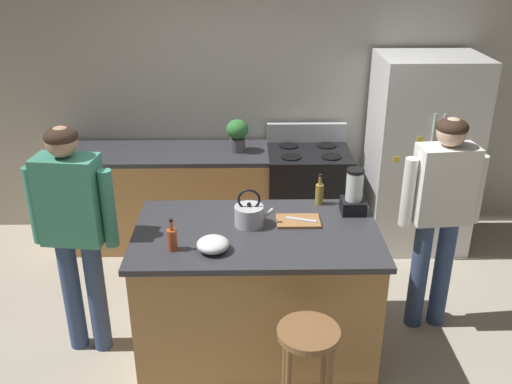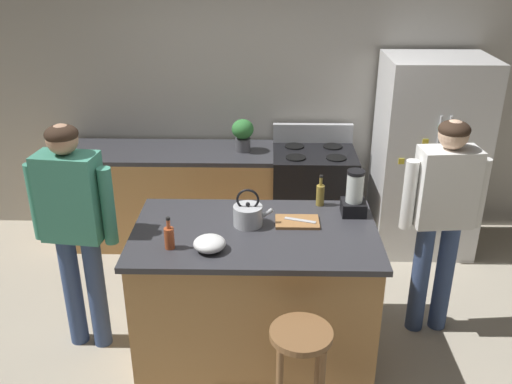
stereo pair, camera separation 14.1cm
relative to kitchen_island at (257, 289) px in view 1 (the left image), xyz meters
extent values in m
plane|color=#B2A893|center=(0.00, 0.00, -0.47)|extent=(14.00, 14.00, 0.00)
cube|color=#BCB7AD|center=(0.00, 1.95, 0.88)|extent=(8.00, 0.10, 2.70)
cube|color=#B7844C|center=(0.00, 0.00, -0.02)|extent=(1.60, 0.92, 0.89)
cube|color=#333338|center=(0.00, 0.00, 0.44)|extent=(1.66, 0.98, 0.04)
cube|color=#B7844C|center=(-0.80, 1.55, -0.02)|extent=(2.00, 0.64, 0.89)
cube|color=#333338|center=(-0.80, 1.55, 0.44)|extent=(2.00, 0.64, 0.04)
cube|color=silver|center=(1.54, 1.50, 0.44)|extent=(0.90, 0.70, 1.81)
cylinder|color=#B7BABF|center=(1.50, 1.13, 0.53)|extent=(0.02, 0.02, 0.81)
cylinder|color=#B7BABF|center=(1.58, 1.13, 0.53)|extent=(0.02, 0.02, 0.81)
cube|color=red|center=(1.72, 1.15, 0.70)|extent=(0.05, 0.01, 0.05)
cube|color=yellow|center=(1.40, 1.15, 0.70)|extent=(0.05, 0.01, 0.05)
cube|color=#3FB259|center=(1.87, 1.15, 0.36)|extent=(0.05, 0.01, 0.05)
cube|color=yellow|center=(1.22, 1.15, 0.53)|extent=(0.05, 0.01, 0.05)
cube|color=orange|center=(1.84, 1.15, 0.50)|extent=(0.05, 0.01, 0.05)
cube|color=#3FB259|center=(1.52, 1.15, 0.83)|extent=(0.05, 0.01, 0.05)
cube|color=black|center=(0.51, 1.52, 0.00)|extent=(0.76, 0.64, 0.93)
cube|color=black|center=(0.51, 1.20, -0.05)|extent=(0.60, 0.01, 0.24)
cube|color=#B7BABF|center=(0.51, 1.81, 0.55)|extent=(0.76, 0.06, 0.18)
cylinder|color=black|center=(0.33, 1.37, 0.47)|extent=(0.18, 0.18, 0.01)
cylinder|color=black|center=(0.69, 1.37, 0.47)|extent=(0.18, 0.18, 0.01)
cylinder|color=black|center=(0.33, 1.67, 0.47)|extent=(0.18, 0.18, 0.01)
cylinder|color=black|center=(0.69, 1.67, 0.47)|extent=(0.18, 0.18, 0.01)
cylinder|color=#384C7A|center=(-1.30, -0.01, -0.03)|extent=(0.14, 0.14, 0.88)
cylinder|color=#384C7A|center=(-1.12, -0.03, -0.03)|extent=(0.14, 0.14, 0.88)
cube|color=#3F8C72|center=(-1.21, -0.02, 0.71)|extent=(0.42, 0.27, 0.60)
cylinder|color=#3F8C72|center=(-1.46, 0.01, 0.66)|extent=(0.10, 0.10, 0.54)
cylinder|color=#3F8C72|center=(-0.96, -0.05, 0.66)|extent=(0.10, 0.10, 0.54)
sphere|color=tan|center=(-1.21, -0.02, 1.11)|extent=(0.22, 0.22, 0.20)
ellipsoid|color=#332319|center=(-1.21, -0.02, 1.14)|extent=(0.23, 0.23, 0.12)
cylinder|color=#384C7A|center=(1.39, 0.22, -0.02)|extent=(0.14, 0.14, 0.89)
cylinder|color=#384C7A|center=(1.21, 0.21, -0.02)|extent=(0.14, 0.14, 0.89)
cube|color=white|center=(1.30, 0.21, 0.70)|extent=(0.42, 0.26, 0.56)
cylinder|color=white|center=(1.55, 0.24, 0.65)|extent=(0.10, 0.10, 0.50)
cylinder|color=white|center=(1.05, 0.19, 0.65)|extent=(0.10, 0.10, 0.50)
sphere|color=#D8AD8C|center=(1.30, 0.21, 1.08)|extent=(0.22, 0.22, 0.20)
ellipsoid|color=#332319|center=(1.30, 0.21, 1.12)|extent=(0.23, 0.23, 0.12)
cylinder|color=brown|center=(0.28, -0.78, 0.23)|extent=(0.36, 0.36, 0.04)
cylinder|color=brown|center=(0.16, -0.67, -0.13)|extent=(0.04, 0.04, 0.68)
cylinder|color=brown|center=(0.39, -0.67, -0.13)|extent=(0.04, 0.04, 0.68)
cylinder|color=#4C4C51|center=(-0.15, 1.55, 0.52)|extent=(0.14, 0.14, 0.12)
ellipsoid|color=#337A38|center=(-0.15, 1.55, 0.67)|extent=(0.20, 0.20, 0.18)
cube|color=black|center=(0.69, 0.27, 0.51)|extent=(0.17, 0.17, 0.10)
cylinder|color=silver|center=(0.69, 0.27, 0.67)|extent=(0.12, 0.12, 0.21)
cylinder|color=black|center=(0.69, 0.27, 0.78)|extent=(0.12, 0.12, 0.02)
cylinder|color=olive|center=(0.47, 0.41, 0.54)|extent=(0.06, 0.06, 0.15)
cylinder|color=olive|center=(0.47, 0.41, 0.65)|extent=(0.02, 0.02, 0.07)
cylinder|color=black|center=(0.47, 0.41, 0.69)|extent=(0.03, 0.03, 0.02)
cylinder|color=#B24C26|center=(-0.53, -0.24, 0.53)|extent=(0.06, 0.06, 0.14)
cylinder|color=#B24C26|center=(-0.53, -0.24, 0.63)|extent=(0.02, 0.02, 0.06)
cylinder|color=black|center=(-0.53, -0.24, 0.67)|extent=(0.03, 0.03, 0.02)
ellipsoid|color=white|center=(-0.28, -0.26, 0.51)|extent=(0.21, 0.21, 0.09)
cylinder|color=#B7BABF|center=(-0.05, 0.09, 0.53)|extent=(0.20, 0.20, 0.14)
sphere|color=black|center=(-0.05, 0.09, 0.62)|extent=(0.03, 0.03, 0.03)
cylinder|color=#B7BABF|center=(0.08, 0.09, 0.55)|extent=(0.09, 0.03, 0.08)
torus|color=black|center=(-0.05, 0.09, 0.65)|extent=(0.16, 0.02, 0.16)
cube|color=#9E6B3D|center=(0.29, 0.12, 0.47)|extent=(0.30, 0.20, 0.02)
cube|color=#B7BABF|center=(0.31, 0.12, 0.49)|extent=(0.22, 0.10, 0.01)
camera|label=1|loc=(-0.06, -3.33, 2.26)|focal=39.47mm
camera|label=2|loc=(0.08, -3.33, 2.26)|focal=39.47mm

